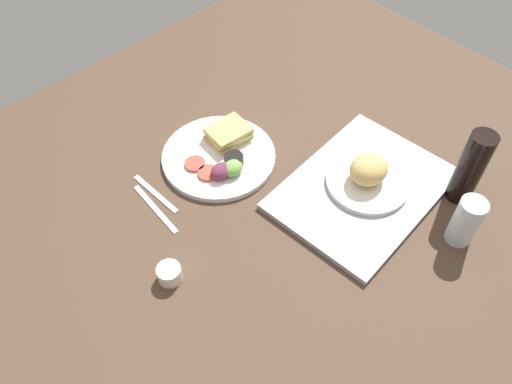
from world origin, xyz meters
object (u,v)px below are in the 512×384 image
object	(u,v)px
serving_tray	(362,189)
plate_with_salad	(221,154)
soda_bottle	(471,168)
espresso_cup	(169,274)
fork	(155,193)
drinking_glass	(466,221)
bread_plate_near	(368,175)
knife	(155,209)

from	to	relation	value
serving_tray	plate_with_salad	distance (cm)	38.72
soda_bottle	espresso_cup	bearing A→B (deg)	-24.93
fork	drinking_glass	bearing A→B (deg)	34.17
bread_plate_near	drinking_glass	bearing A→B (deg)	97.79
espresso_cup	fork	distance (cm)	25.61
drinking_glass	knife	distance (cm)	74.94
plate_with_salad	knife	bearing A→B (deg)	3.86
plate_with_salad	drinking_glass	size ratio (longest dim) A/B	2.30
espresso_cup	knife	distance (cm)	20.69
bread_plate_near	knife	world-z (taller)	bread_plate_near
bread_plate_near	drinking_glass	xyz separation A→B (cm)	(-3.48, 25.43, 2.18)
drinking_glass	knife	xyz separation A→B (cm)	(47.73, -57.42, -6.48)
espresso_cup	knife	xyz separation A→B (cm)	(-9.35, -18.37, -1.75)
serving_tray	drinking_glass	size ratio (longest dim) A/B	3.34
plate_with_salad	knife	distance (cm)	23.74
knife	espresso_cup	bearing A→B (deg)	-22.82
soda_bottle	knife	size ratio (longest dim) A/B	1.13
serving_tray	bread_plate_near	xyz separation A→B (cm)	(-1.85, -0.28, 3.75)
knife	drinking_glass	bearing A→B (deg)	43.88
soda_bottle	plate_with_salad	bearing A→B (deg)	-55.58
bread_plate_near	knife	distance (cm)	54.77
bread_plate_near	espresso_cup	world-z (taller)	bread_plate_near
plate_with_salad	drinking_glass	world-z (taller)	drinking_glass
plate_with_salad	espresso_cup	distance (cm)	38.57
drinking_glass	knife	bearing A→B (deg)	-50.27
bread_plate_near	knife	size ratio (longest dim) A/B	1.13
serving_tray	fork	size ratio (longest dim) A/B	2.65
serving_tray	espresso_cup	bearing A→B (deg)	-15.04
plate_with_salad	soda_bottle	size ratio (longest dim) A/B	1.44
serving_tray	knife	distance (cm)	53.29
bread_plate_near	soda_bottle	distance (cm)	24.32
bread_plate_near	plate_with_salad	world-z (taller)	bread_plate_near
drinking_glass	espresso_cup	xyz separation A→B (cm)	(57.08, -39.05, -4.73)
fork	knife	bearing A→B (deg)	-38.76
serving_tray	soda_bottle	xyz separation A→B (cm)	(-16.74, 17.94, 9.89)
serving_tray	bread_plate_near	distance (cm)	4.19
serving_tray	espresso_cup	size ratio (longest dim) A/B	8.04
espresso_cup	fork	size ratio (longest dim) A/B	0.33
espresso_cup	drinking_glass	bearing A→B (deg)	145.62
serving_tray	soda_bottle	distance (cm)	26.45
espresso_cup	bread_plate_near	bearing A→B (deg)	165.74
soda_bottle	fork	xyz separation A→B (cm)	(56.13, -54.21, -10.44)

